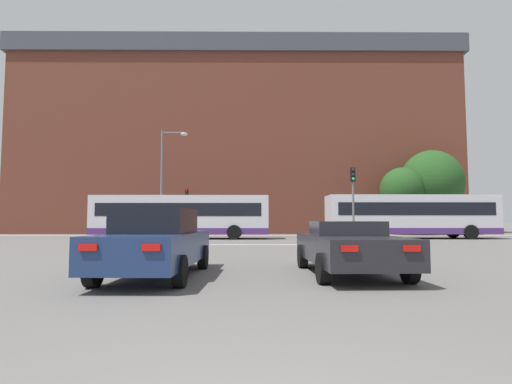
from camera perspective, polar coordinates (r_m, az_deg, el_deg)
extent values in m
cube|color=silver|center=(21.73, -0.52, -7.52)|extent=(9.16, 0.30, 0.01)
cube|color=gray|center=(34.83, -0.49, -6.23)|extent=(70.18, 2.50, 0.01)
cube|color=brown|center=(46.24, -2.57, 5.51)|extent=(45.29, 14.42, 18.02)
cube|color=#42444C|center=(48.89, -2.53, 17.08)|extent=(46.20, 14.99, 1.86)
cube|color=brown|center=(51.06, -26.01, 18.61)|extent=(0.90, 0.90, 1.56)
cube|color=brown|center=(48.34, -17.15, 19.70)|extent=(0.90, 0.90, 1.56)
cube|color=brown|center=(51.85, -6.43, 17.86)|extent=(0.90, 0.90, 1.56)
cube|color=brown|center=(51.88, 1.31, 17.82)|extent=(0.90, 0.90, 1.56)
cube|color=brown|center=(51.60, 11.09, 18.02)|extent=(0.90, 0.90, 1.56)
cube|color=brown|center=(54.43, 19.33, 16.98)|extent=(0.90, 0.90, 1.56)
cube|color=navy|center=(9.68, -13.94, -7.75)|extent=(1.89, 4.90, 0.70)
cube|color=black|center=(9.61, -13.95, -4.00)|extent=(1.58, 2.22, 0.56)
cylinder|color=black|center=(11.38, -16.18, -8.90)|extent=(0.24, 0.65, 0.64)
cylinder|color=black|center=(11.01, -7.58, -9.20)|extent=(0.24, 0.65, 0.64)
cylinder|color=black|center=(8.56, -22.24, -10.41)|extent=(0.24, 0.65, 0.64)
cylinder|color=black|center=(8.06, -10.84, -11.06)|extent=(0.24, 0.65, 0.64)
cube|color=red|center=(7.53, -22.86, -7.29)|extent=(0.32, 0.06, 0.12)
cube|color=red|center=(7.16, -14.72, -7.66)|extent=(0.32, 0.06, 0.12)
cube|color=#232328|center=(10.03, 13.04, -7.84)|extent=(2.00, 4.60, 0.62)
cube|color=#232328|center=(10.11, 12.83, -5.07)|extent=(1.66, 1.41, 0.34)
cylinder|color=black|center=(11.25, 6.67, -9.09)|extent=(0.24, 0.65, 0.64)
cylinder|color=black|center=(11.65, 15.61, -8.80)|extent=(0.24, 0.65, 0.64)
cylinder|color=black|center=(8.48, 9.56, -10.72)|extent=(0.24, 0.65, 0.64)
cylinder|color=black|center=(9.01, 21.09, -10.11)|extent=(0.24, 0.65, 0.64)
cube|color=red|center=(7.65, 13.22, -7.87)|extent=(0.32, 0.06, 0.12)
cube|color=red|center=(8.03, 21.37, -7.51)|extent=(0.32, 0.06, 0.12)
cube|color=silver|center=(28.98, -10.61, -3.24)|extent=(12.35, 2.56, 2.70)
cube|color=#4C2870|center=(28.98, -10.64, -5.47)|extent=(12.37, 2.58, 0.44)
cube|color=black|center=(28.98, -10.60, -2.54)|extent=(11.36, 2.59, 0.90)
cylinder|color=black|center=(29.79, -2.92, -5.63)|extent=(1.00, 0.28, 1.00)
cylinder|color=black|center=(27.33, -3.14, -5.77)|extent=(1.00, 0.28, 1.00)
cylinder|color=black|center=(31.07, -17.23, -5.39)|extent=(1.00, 0.28, 1.00)
cylinder|color=black|center=(28.73, -18.65, -5.48)|extent=(1.00, 0.28, 1.00)
cube|color=silver|center=(30.97, 21.15, -3.02)|extent=(11.92, 2.56, 2.77)
cube|color=#4C2870|center=(30.97, 21.21, -5.17)|extent=(11.94, 2.58, 0.44)
cube|color=black|center=(30.98, 21.13, -2.31)|extent=(10.97, 2.59, 0.90)
cylinder|color=black|center=(33.61, 26.32, -5.04)|extent=(1.00, 0.28, 1.00)
cylinder|color=black|center=(31.43, 28.34, -5.07)|extent=(1.00, 0.28, 1.00)
cylinder|color=black|center=(31.01, 13.97, -5.46)|extent=(1.00, 0.28, 1.00)
cylinder|color=black|center=(28.63, 15.20, -5.56)|extent=(1.00, 0.28, 1.00)
cylinder|color=slate|center=(23.26, 13.74, -2.86)|extent=(0.12, 0.12, 3.51)
cube|color=black|center=(23.40, 13.65, 2.42)|extent=(0.26, 0.20, 0.80)
sphere|color=black|center=(23.30, 13.72, 3.09)|extent=(0.17, 0.17, 0.17)
sphere|color=black|center=(23.27, 13.73, 2.46)|extent=(0.17, 0.17, 0.17)
sphere|color=#1ED14C|center=(23.25, 13.74, 1.83)|extent=(0.17, 0.17, 0.17)
cylinder|color=slate|center=(34.30, -9.91, -3.56)|extent=(0.12, 0.12, 3.17)
cube|color=black|center=(34.37, -9.87, -0.25)|extent=(0.26, 0.20, 0.80)
sphere|color=red|center=(34.26, -9.90, 0.19)|extent=(0.17, 0.17, 0.17)
sphere|color=black|center=(34.25, -9.91, -0.23)|extent=(0.17, 0.17, 0.17)
sphere|color=black|center=(34.23, -9.91, -0.66)|extent=(0.17, 0.17, 0.17)
cylinder|color=slate|center=(28.20, -13.35, 1.04)|extent=(0.16, 0.16, 7.55)
cylinder|color=slate|center=(28.59, -11.74, 8.30)|extent=(1.51, 0.10, 0.10)
ellipsoid|color=#B2B2B7|center=(28.43, -10.23, 8.14)|extent=(0.50, 0.36, 0.22)
cylinder|color=brown|center=(35.80, -11.79, -5.47)|extent=(0.13, 0.13, 0.77)
cylinder|color=brown|center=(35.97, -11.86, -5.46)|extent=(0.13, 0.13, 0.77)
cube|color=#B21E23|center=(35.88, -11.81, -4.36)|extent=(0.37, 0.46, 0.61)
sphere|color=tan|center=(35.88, -11.80, -3.69)|extent=(0.23, 0.23, 0.23)
cylinder|color=brown|center=(35.12, -11.60, -5.46)|extent=(0.13, 0.13, 0.82)
cylinder|color=brown|center=(35.12, -11.88, -5.46)|extent=(0.13, 0.13, 0.82)
cube|color=#336B38|center=(35.11, -11.72, -4.26)|extent=(0.44, 0.30, 0.65)
sphere|color=tan|center=(35.11, -11.71, -3.53)|extent=(0.25, 0.25, 0.25)
cylinder|color=brown|center=(36.06, -12.97, -5.46)|extent=(0.13, 0.13, 0.75)
cylinder|color=brown|center=(36.13, -13.21, -5.46)|extent=(0.13, 0.13, 0.75)
cube|color=#232328|center=(36.08, -13.07, -4.40)|extent=(0.44, 0.30, 0.59)
sphere|color=tan|center=(36.08, -13.06, -3.75)|extent=(0.22, 0.22, 0.22)
cylinder|color=#4C3823|center=(38.31, 20.24, -4.00)|extent=(0.36, 0.36, 2.38)
ellipsoid|color=#234C1E|center=(38.40, 20.13, 0.25)|extent=(3.90, 3.90, 4.10)
cylinder|color=#4C3823|center=(40.39, 23.94, -3.85)|extent=(0.36, 0.36, 2.46)
ellipsoid|color=#234C1E|center=(40.54, 23.79, 1.29)|extent=(5.66, 5.66, 5.94)
cylinder|color=#4C3823|center=(40.39, 22.17, -3.71)|extent=(0.36, 0.36, 2.72)
ellipsoid|color=#285623|center=(40.51, 22.06, 0.52)|extent=(3.84, 3.84, 4.03)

